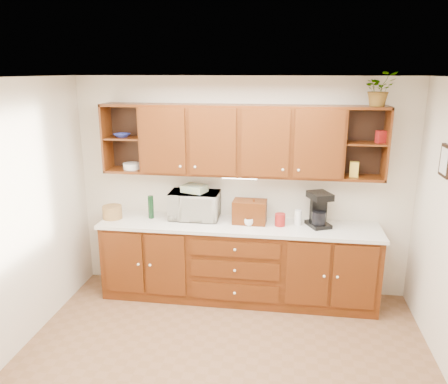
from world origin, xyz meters
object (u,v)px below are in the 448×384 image
(bread_box, at_px, (250,212))
(potted_plant, at_px, (379,89))
(coffee_maker, at_px, (319,210))
(microwave, at_px, (195,205))

(bread_box, xyz_separation_m, potted_plant, (1.33, 0.02, 1.39))
(coffee_maker, height_order, potted_plant, potted_plant)
(potted_plant, bearing_deg, coffee_maker, -179.41)
(microwave, bearing_deg, potted_plant, -2.06)
(bread_box, bearing_deg, microwave, 175.34)
(coffee_maker, bearing_deg, potted_plant, -24.26)
(microwave, relative_size, coffee_maker, 1.48)
(bread_box, relative_size, potted_plant, 1.08)
(microwave, height_order, potted_plant, potted_plant)
(bread_box, xyz_separation_m, coffee_maker, (0.79, 0.02, 0.06))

